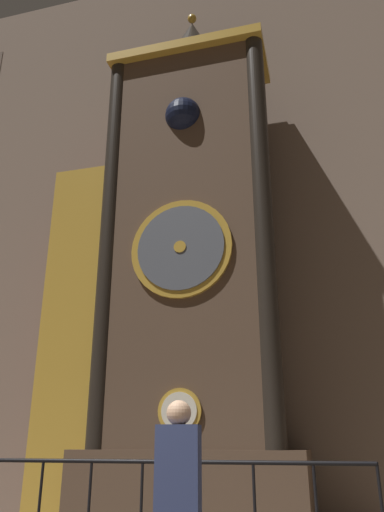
% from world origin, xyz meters
% --- Properties ---
extents(cathedral_back_wall, '(24.00, 0.32, 13.01)m').
position_xyz_m(cathedral_back_wall, '(-0.09, 5.69, 6.50)').
color(cathedral_back_wall, '#7A6656').
rests_on(cathedral_back_wall, ground_plane).
extents(clock_tower, '(4.49, 1.80, 10.37)m').
position_xyz_m(clock_tower, '(-0.67, 4.43, 4.31)').
color(clock_tower, brown).
rests_on(clock_tower, ground_plane).
extents(railing_fence, '(5.39, 0.05, 1.15)m').
position_xyz_m(railing_fence, '(-0.35, 2.26, 0.64)').
color(railing_fence, black).
rests_on(railing_fence, ground_plane).
extents(visitor_far, '(0.36, 0.26, 1.66)m').
position_xyz_m(visitor_far, '(0.71, 0.20, 1.00)').
color(visitor_far, '#1B213A').
rests_on(visitor_far, ground_plane).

